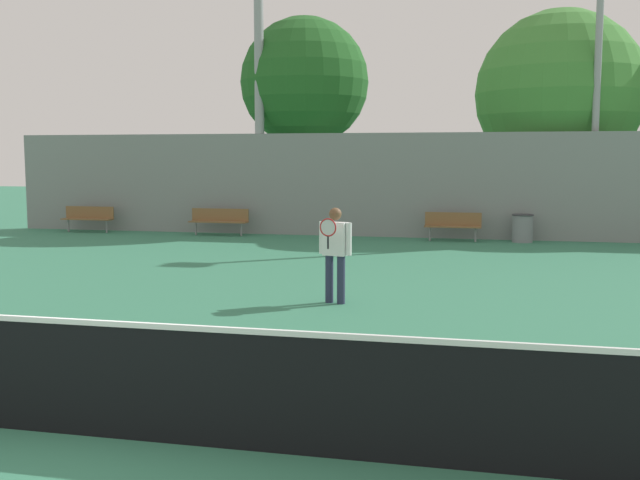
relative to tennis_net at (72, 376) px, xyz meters
name	(u,v)px	position (x,y,z in m)	size (l,w,h in m)	color
ground_plane	(75,434)	(0.00, 0.00, -0.55)	(100.00, 100.00, 0.00)	#337556
tennis_net	(72,376)	(0.00, 0.00, 0.00)	(12.14, 0.09, 1.09)	black
tennis_player	(335,249)	(1.09, 6.58, 0.41)	(0.60, 0.47, 1.67)	#282D47
bench_courtside_near	(453,223)	(2.60, 16.77, -0.02)	(1.69, 0.40, 0.86)	brown
bench_courtside_far	(219,219)	(-4.85, 16.77, -0.02)	(1.93, 0.40, 0.86)	brown
bench_adjacent_court	(88,216)	(-9.52, 16.77, -0.02)	(1.76, 0.40, 0.86)	brown
light_pole_near_left	(259,60)	(-3.72, 17.60, 5.07)	(0.90, 0.60, 10.11)	#939399
light_pole_far_right	(599,40)	(6.68, 17.81, 5.38)	(0.90, 0.60, 9.58)	#939399
trash_bin	(522,228)	(4.64, 16.92, -0.13)	(0.63, 0.63, 0.83)	gray
back_fence	(371,185)	(0.00, 17.46, 1.08)	(24.58, 0.06, 3.27)	gray
tree_green_tall	(559,94)	(5.84, 20.40, 4.05)	(5.52, 5.52, 7.37)	brown
tree_green_broad	(305,83)	(-2.62, 19.30, 4.49)	(4.40, 4.40, 7.28)	brown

